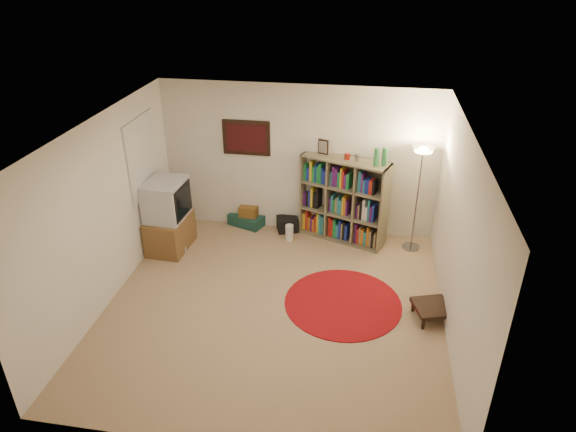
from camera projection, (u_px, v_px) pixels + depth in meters
name	position (u px, v px, depth m)	size (l,w,h in m)	color
room	(269.00, 224.00, 6.43)	(4.54, 4.54, 2.54)	#9C7D5B
bookshelf	(343.00, 201.00, 8.32)	(1.47, 0.87, 1.70)	#696246
floor_lamp	(421.00, 166.00, 7.66)	(0.35, 0.35, 1.73)	gray
floor_fan	(372.00, 235.00, 8.30)	(0.35, 0.21, 0.39)	black
tv_stand	(168.00, 217.00, 8.08)	(0.61, 0.84, 1.18)	brown
dvd_box	(179.00, 246.00, 8.29)	(0.30, 0.25, 0.09)	silver
suitcase	(247.00, 219.00, 9.00)	(0.69, 0.57, 0.19)	#163E35
wicker_basket	(249.00, 211.00, 8.87)	(0.33, 0.25, 0.18)	brown
duffel_bag	(288.00, 224.00, 8.80)	(0.42, 0.39, 0.24)	black
paper_towel	(289.00, 233.00, 8.50)	(0.16, 0.16, 0.28)	silver
red_rug	(343.00, 303.00, 7.04)	(1.61, 1.61, 0.01)	maroon
side_table	(432.00, 308.00, 6.68)	(0.57, 0.57, 0.21)	black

